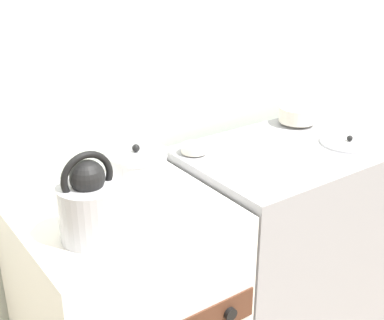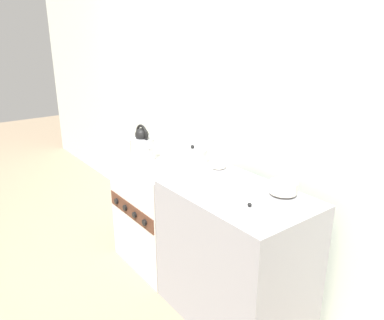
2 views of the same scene
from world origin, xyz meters
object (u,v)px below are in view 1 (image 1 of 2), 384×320
Objects in this scene: stove at (126,310)px; enamel_bowl at (297,115)px; small_ceramic_bowl at (194,148)px; kettle at (90,204)px; cooking_pot at (137,166)px; loose_pot_lid at (349,142)px.

stove is 5.22× the size of enamel_bowl.
small_ceramic_bowl reaches higher than stove.
stove is at bearing 37.29° from kettle.
enamel_bowl is at bearing 1.89° from cooking_pot.
stove is 1.09m from enamel_bowl.
cooking_pot is 2.20× the size of small_ceramic_bowl.
stove is at bearing -136.94° from cooking_pot.
kettle is 0.39m from cooking_pot.
kettle is at bearing -139.69° from cooking_pot.
kettle is 1.25× the size of cooking_pot.
stove is 3.78× the size of cooking_pot.
cooking_pot reaches higher than enamel_bowl.
small_ceramic_bowl is at bearing -179.54° from enamel_bowl.
enamel_bowl is (0.96, 0.16, 0.49)m from stove.
small_ceramic_bowl is at bearing 4.89° from cooking_pot.
enamel_bowl reaches higher than small_ceramic_bowl.
enamel_bowl is 0.55m from small_ceramic_bowl.
enamel_bowl is (0.82, 0.03, 0.02)m from cooking_pot.
cooking_pot is (0.15, 0.14, 0.47)m from stove.
kettle reaches higher than cooking_pot.
loose_pot_lid reaches higher than stove.
kettle is 1.72× the size of enamel_bowl.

